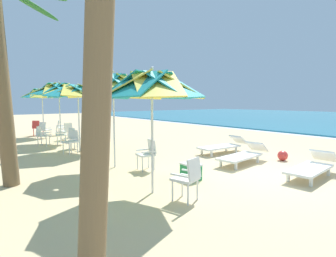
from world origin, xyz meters
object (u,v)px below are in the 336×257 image
object	(u,v)px
plastic_chair_7	(42,134)
beach_umbrella_4	(42,94)
plastic_chair_5	(60,134)
beach_umbrella_1	(113,85)
beach_umbrella_2	(78,92)
plastic_chair_3	(93,137)
sun_lounger_2	(223,146)
beach_ball	(283,156)
plastic_chair_9	(61,127)
plastic_chair_0	(188,176)
beach_umbrella_0	(152,87)
sun_lounger_0	(312,166)
cooler_box	(191,171)
plastic_chair_1	(148,152)
plastic_chair_10	(37,127)
sun_lounger_1	(243,155)
plastic_chair_8	(45,129)
plastic_chair_4	(72,140)
plastic_chair_6	(67,130)
beach_umbrella_3	(59,90)
plastic_chair_2	(74,137)

from	to	relation	value
plastic_chair_7	beach_umbrella_4	size ratio (longest dim) A/B	0.32
plastic_chair_7	plastic_chair_5	bearing A→B (deg)	72.95
beach_umbrella_1	beach_umbrella_2	xyz separation A→B (m)	(-3.28, 0.09, -0.10)
plastic_chair_3	sun_lounger_2	bearing A→B (deg)	43.09
beach_ball	plastic_chair_9	bearing A→B (deg)	-160.73
plastic_chair_5	beach_umbrella_2	bearing A→B (deg)	6.51
plastic_chair_0	beach_umbrella_4	bearing A→B (deg)	-180.00
plastic_chair_5	plastic_chair_7	bearing A→B (deg)	-107.05
beach_umbrella_0	plastic_chair_0	world-z (taller)	beach_umbrella_0
sun_lounger_0	cooler_box	distance (m)	3.13
plastic_chair_1	plastic_chair_10	distance (m)	10.13
sun_lounger_1	sun_lounger_2	size ratio (longest dim) A/B	1.01
plastic_chair_1	beach_ball	distance (m)	4.51
plastic_chair_10	plastic_chair_9	bearing A→B (deg)	62.72
plastic_chair_7	sun_lounger_1	xyz separation A→B (m)	(7.47, 4.23, -0.22)
beach_umbrella_0	plastic_chair_8	xyz separation A→B (m)	(-10.29, 0.13, -1.74)
plastic_chair_1	plastic_chair_8	world-z (taller)	same
plastic_chair_4	sun_lounger_0	size ratio (longest dim) A/B	0.39
plastic_chair_7	sun_lounger_0	bearing A→B (deg)	24.94
plastic_chair_3	plastic_chair_1	bearing A→B (deg)	-0.35
plastic_chair_1	sun_lounger_2	bearing A→B (deg)	94.97
plastic_chair_7	plastic_chair_10	world-z (taller)	same
plastic_chair_9	plastic_chair_3	bearing A→B (deg)	-2.16
plastic_chair_0	beach_umbrella_4	distance (m)	12.16
beach_umbrella_0	plastic_chair_6	bearing A→B (deg)	174.40
plastic_chair_10	plastic_chair_0	bearing A→B (deg)	0.97
sun_lounger_1	sun_lounger_2	world-z (taller)	same
plastic_chair_3	sun_lounger_2	world-z (taller)	plastic_chair_3
plastic_chair_1	sun_lounger_0	xyz separation A→B (m)	(3.19, 2.94, -0.22)
cooler_box	beach_ball	size ratio (longest dim) A/B	1.53
beach_umbrella_3	plastic_chair_9	xyz separation A→B (m)	(-2.82, 0.78, -1.99)
plastic_chair_2	beach_umbrella_3	bearing A→B (deg)	179.53
beach_ball	beach_umbrella_4	bearing A→B (deg)	-156.75
plastic_chair_3	sun_lounger_0	world-z (taller)	plastic_chair_3
beach_umbrella_3	sun_lounger_0	bearing A→B (deg)	19.46
plastic_chair_6	beach_umbrella_4	distance (m)	2.97
plastic_chair_2	sun_lounger_2	size ratio (longest dim) A/B	0.40
sun_lounger_1	sun_lounger_2	bearing A→B (deg)	151.74
plastic_chair_2	sun_lounger_1	bearing A→B (deg)	29.75
plastic_chair_3	plastic_chair_6	xyz separation A→B (m)	(-3.17, -0.11, 0.00)
plastic_chair_4	beach_umbrella_1	bearing A→B (deg)	6.81
plastic_chair_0	plastic_chair_5	bearing A→B (deg)	-179.47
plastic_chair_1	plastic_chair_2	size ratio (longest dim) A/B	1.00
beach_umbrella_0	plastic_chair_0	size ratio (longest dim) A/B	3.05
beach_umbrella_2	plastic_chair_9	distance (m)	5.76
plastic_chair_0	plastic_chair_6	bearing A→B (deg)	176.49
plastic_chair_0	beach_umbrella_3	distance (m)	9.38
plastic_chair_0	sun_lounger_0	size ratio (longest dim) A/B	0.39
plastic_chair_1	sun_lounger_1	world-z (taller)	plastic_chair_1
beach_umbrella_3	sun_lounger_1	distance (m)	8.84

